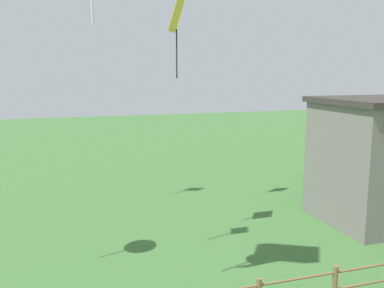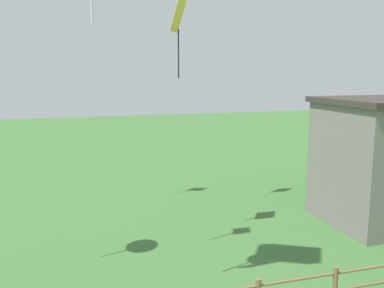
{
  "view_description": "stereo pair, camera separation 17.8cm",
  "coord_description": "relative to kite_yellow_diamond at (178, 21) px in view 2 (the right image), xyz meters",
  "views": [
    {
      "loc": [
        -3.59,
        -3.37,
        6.43
      ],
      "look_at": [
        0.0,
        7.74,
        4.45
      ],
      "focal_mm": 40.0,
      "sensor_mm": 36.0,
      "label": 1
    },
    {
      "loc": [
        -3.42,
        -3.42,
        6.43
      ],
      "look_at": [
        0.0,
        7.74,
        4.45
      ],
      "focal_mm": 40.0,
      "sensor_mm": 36.0,
      "label": 2
    }
  ],
  "objects": [
    {
      "name": "kite_yellow_diamond",
      "position": [
        0.0,
        0.0,
        0.0
      ],
      "size": [
        0.82,
        0.98,
        2.87
      ],
      "color": "yellow"
    }
  ]
}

